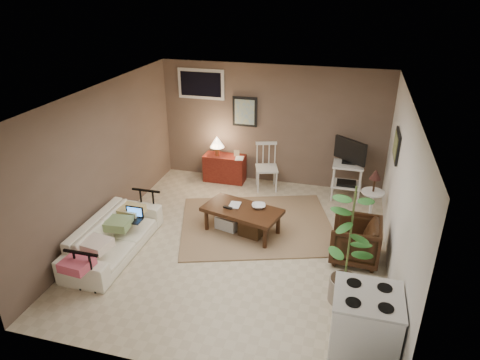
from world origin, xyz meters
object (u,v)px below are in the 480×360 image
(spindle_chair, at_px, (267,168))
(armchair, at_px, (355,238))
(coffee_table, at_px, (242,218))
(stove, at_px, (364,329))
(red_console, at_px, (224,166))
(sofa, at_px, (113,231))
(tv_stand, at_px, (348,168))
(side_table, at_px, (373,191))
(potted_plant, at_px, (349,242))

(spindle_chair, bearing_deg, armchair, -48.94)
(coffee_table, xyz_separation_m, stove, (1.94, -2.23, 0.19))
(red_console, bearing_deg, sofa, -106.50)
(tv_stand, xyz_separation_m, armchair, (0.21, -2.01, -0.27))
(spindle_chair, bearing_deg, sofa, -122.62)
(side_table, height_order, stove, side_table)
(coffee_table, height_order, armchair, armchair)
(sofa, distance_m, potted_plant, 3.50)
(coffee_table, relative_size, stove, 1.50)
(red_console, relative_size, armchair, 1.37)
(tv_stand, distance_m, stove, 3.97)
(sofa, relative_size, tv_stand, 1.61)
(sofa, height_order, armchair, sofa)
(coffee_table, distance_m, sofa, 2.04)
(red_console, relative_size, spindle_chair, 1.05)
(tv_stand, relative_size, side_table, 1.17)
(red_console, height_order, tv_stand, tv_stand)
(sofa, distance_m, red_console, 3.05)
(tv_stand, bearing_deg, spindle_chair, 179.20)
(sofa, bearing_deg, tv_stand, -50.35)
(tv_stand, bearing_deg, potted_plant, -88.14)
(spindle_chair, bearing_deg, stove, -64.58)
(spindle_chair, distance_m, armchair, 2.69)
(tv_stand, bearing_deg, sofa, -140.35)
(sofa, relative_size, red_console, 1.96)
(side_table, relative_size, stove, 1.11)
(spindle_chair, height_order, stove, spindle_chair)
(red_console, xyz_separation_m, potted_plant, (2.58, -3.15, 0.57))
(armchair, bearing_deg, sofa, -75.70)
(stove, bearing_deg, armchair, 93.56)
(side_table, xyz_separation_m, stove, (-0.12, -3.08, -0.17))
(red_console, distance_m, tv_stand, 2.51)
(sofa, distance_m, spindle_chair, 3.32)
(potted_plant, bearing_deg, spindle_chair, 118.77)
(coffee_table, relative_size, red_console, 1.42)
(armchair, xyz_separation_m, potted_plant, (-0.11, -0.99, 0.55))
(spindle_chair, relative_size, potted_plant, 0.55)
(red_console, xyz_separation_m, tv_stand, (2.48, -0.15, 0.29))
(armchair, height_order, stove, stove)
(coffee_table, bearing_deg, tv_stand, 46.97)
(tv_stand, relative_size, armchair, 1.67)
(side_table, bearing_deg, potted_plant, -99.26)
(stove, bearing_deg, red_console, 124.45)
(coffee_table, xyz_separation_m, red_console, (-0.87, 1.87, 0.07))
(coffee_table, distance_m, tv_stand, 2.39)
(armchair, relative_size, stove, 0.77)
(red_console, bearing_deg, armchair, -38.69)
(tv_stand, bearing_deg, armchair, -84.11)
(side_table, xyz_separation_m, potted_plant, (-0.35, -2.13, 0.27))
(spindle_chair, bearing_deg, tv_stand, -0.80)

